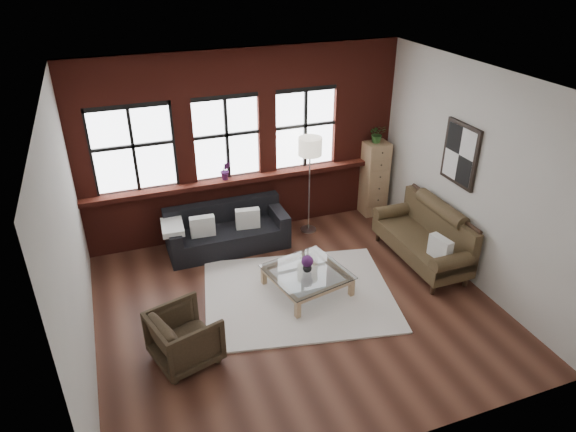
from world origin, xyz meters
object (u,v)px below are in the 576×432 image
object	(u,v)px
armchair	(185,337)
floor_lamp	(309,182)
vintage_settee	(422,235)
coffee_table	(307,281)
drawer_chest	(374,178)
dark_sofa	(227,229)
vase	(307,267)

from	to	relation	value
armchair	floor_lamp	distance (m)	3.70
vintage_settee	coffee_table	xyz separation A→B (m)	(-2.01, -0.10, -0.34)
vintage_settee	drawer_chest	world-z (taller)	drawer_chest
vintage_settee	drawer_chest	distance (m)	1.86
dark_sofa	armchair	xyz separation A→B (m)	(-1.16, -2.41, -0.01)
dark_sofa	floor_lamp	size ratio (longest dim) A/B	1.05
vase	drawer_chest	bearing A→B (deg)	42.16
vintage_settee	coffee_table	world-z (taller)	vintage_settee
dark_sofa	vintage_settee	distance (m)	3.19
vintage_settee	vase	size ratio (longest dim) A/B	13.36
dark_sofa	drawer_chest	xyz separation A→B (m)	(2.93, 0.32, 0.35)
armchair	floor_lamp	xyz separation A→B (m)	(2.67, 2.48, 0.61)
drawer_chest	armchair	bearing A→B (deg)	-146.27
vase	floor_lamp	bearing A→B (deg)	66.80
dark_sofa	coffee_table	distance (m)	1.81
dark_sofa	floor_lamp	bearing A→B (deg)	2.79
armchair	floor_lamp	size ratio (longest dim) A/B	0.40
vintage_settee	drawer_chest	xyz separation A→B (m)	(0.12, 1.84, 0.20)
coffee_table	drawer_chest	xyz separation A→B (m)	(2.14, 1.94, 0.54)
dark_sofa	armchair	bearing A→B (deg)	-115.71
vintage_settee	vase	world-z (taller)	vintage_settee
coffee_table	dark_sofa	bearing A→B (deg)	116.19
dark_sofa	coffee_table	size ratio (longest dim) A/B	1.89
vase	armchair	bearing A→B (deg)	-157.86
coffee_table	vase	bearing A→B (deg)	90.00
drawer_chest	vintage_settee	bearing A→B (deg)	-93.84
armchair	coffee_table	xyz separation A→B (m)	(1.95, 0.79, -0.18)
armchair	vase	xyz separation A→B (m)	(1.95, 0.79, 0.07)
armchair	dark_sofa	bearing A→B (deg)	-42.26
dark_sofa	vase	xyz separation A→B (m)	(0.79, -1.61, 0.05)
vintage_settee	armchair	world-z (taller)	vintage_settee
armchair	floor_lamp	world-z (taller)	floor_lamp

